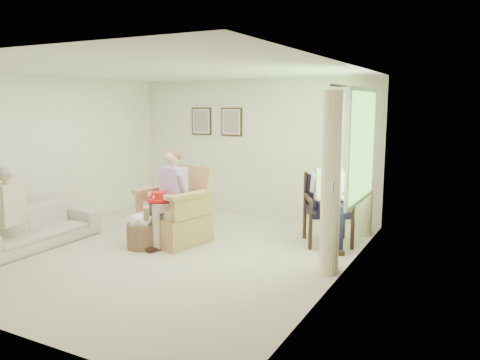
{
  "coord_description": "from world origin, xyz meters",
  "views": [
    {
      "loc": [
        3.99,
        -5.39,
        2.15
      ],
      "look_at": [
        0.91,
        0.49,
        1.05
      ],
      "focal_mm": 35.0,
      "sensor_mm": 36.0,
      "label": 1
    }
  ],
  "objects_px": {
    "person_wicker": "(170,190)",
    "hatbox": "(143,230)",
    "person_dark": "(327,191)",
    "person_sofa": "(4,206)",
    "wood_armchair": "(330,206)",
    "wicker_armchair": "(176,218)",
    "sofa": "(33,227)",
    "red_hat": "(159,198)"
  },
  "relations": [
    {
      "from": "person_wicker",
      "to": "hatbox",
      "type": "relative_size",
      "value": 2.01
    },
    {
      "from": "person_dark",
      "to": "hatbox",
      "type": "bearing_deg",
      "value": -177.77
    },
    {
      "from": "person_dark",
      "to": "person_sofa",
      "type": "height_order",
      "value": "person_dark"
    },
    {
      "from": "wood_armchair",
      "to": "person_wicker",
      "type": "bearing_deg",
      "value": -178.14
    },
    {
      "from": "person_dark",
      "to": "person_sofa",
      "type": "xyz_separation_m",
      "value": [
        -3.9,
        -2.56,
        -0.13
      ]
    },
    {
      "from": "wicker_armchair",
      "to": "sofa",
      "type": "relative_size",
      "value": 0.58
    },
    {
      "from": "sofa",
      "to": "person_dark",
      "type": "relative_size",
      "value": 1.43
    },
    {
      "from": "wood_armchair",
      "to": "hatbox",
      "type": "bearing_deg",
      "value": -174.77
    },
    {
      "from": "wicker_armchair",
      "to": "person_dark",
      "type": "distance_m",
      "value": 2.36
    },
    {
      "from": "person_wicker",
      "to": "person_sofa",
      "type": "relative_size",
      "value": 1.13
    },
    {
      "from": "sofa",
      "to": "hatbox",
      "type": "distance_m",
      "value": 1.68
    },
    {
      "from": "red_hat",
      "to": "hatbox",
      "type": "height_order",
      "value": "red_hat"
    },
    {
      "from": "wicker_armchair",
      "to": "person_wicker",
      "type": "xyz_separation_m",
      "value": [
        0.0,
        -0.15,
        0.47
      ]
    },
    {
      "from": "person_sofa",
      "to": "red_hat",
      "type": "relative_size",
      "value": 3.71
    },
    {
      "from": "person_dark",
      "to": "person_sofa",
      "type": "bearing_deg",
      "value": -174.77
    },
    {
      "from": "sofa",
      "to": "hatbox",
      "type": "xyz_separation_m",
      "value": [
        1.51,
        0.72,
        -0.02
      ]
    },
    {
      "from": "person_wicker",
      "to": "wood_armchair",
      "type": "bearing_deg",
      "value": 42.93
    },
    {
      "from": "red_hat",
      "to": "hatbox",
      "type": "xyz_separation_m",
      "value": [
        -0.2,
        -0.15,
        -0.48
      ]
    },
    {
      "from": "wood_armchair",
      "to": "hatbox",
      "type": "height_order",
      "value": "wood_armchair"
    },
    {
      "from": "wicker_armchair",
      "to": "person_sofa",
      "type": "height_order",
      "value": "person_sofa"
    },
    {
      "from": "red_hat",
      "to": "wood_armchair",
      "type": "bearing_deg",
      "value": 32.93
    },
    {
      "from": "wood_armchair",
      "to": "red_hat",
      "type": "xyz_separation_m",
      "value": [
        -2.19,
        -1.42,
        0.18
      ]
    },
    {
      "from": "wood_armchair",
      "to": "person_sofa",
      "type": "bearing_deg",
      "value": -173.03
    },
    {
      "from": "wood_armchair",
      "to": "sofa",
      "type": "xyz_separation_m",
      "value": [
        -3.9,
        -2.28,
        -0.28
      ]
    },
    {
      "from": "sofa",
      "to": "hatbox",
      "type": "relative_size",
      "value": 2.86
    },
    {
      "from": "person_wicker",
      "to": "red_hat",
      "type": "bearing_deg",
      "value": -93.81
    },
    {
      "from": "person_wicker",
      "to": "person_dark",
      "type": "relative_size",
      "value": 1.0
    },
    {
      "from": "person_dark",
      "to": "red_hat",
      "type": "relative_size",
      "value": 4.16
    },
    {
      "from": "wood_armchair",
      "to": "sofa",
      "type": "height_order",
      "value": "wood_armchair"
    },
    {
      "from": "red_hat",
      "to": "wicker_armchair",
      "type": "bearing_deg",
      "value": 80.39
    },
    {
      "from": "wicker_armchair",
      "to": "hatbox",
      "type": "xyz_separation_m",
      "value": [
        -0.26,
        -0.49,
        -0.1
      ]
    },
    {
      "from": "wood_armchair",
      "to": "person_sofa",
      "type": "distance_m",
      "value": 4.76
    },
    {
      "from": "sofa",
      "to": "red_hat",
      "type": "bearing_deg",
      "value": -63.16
    },
    {
      "from": "wicker_armchair",
      "to": "person_wicker",
      "type": "relative_size",
      "value": 0.83
    },
    {
      "from": "person_sofa",
      "to": "hatbox",
      "type": "height_order",
      "value": "person_sofa"
    },
    {
      "from": "wicker_armchair",
      "to": "person_sofa",
      "type": "distance_m",
      "value": 2.45
    },
    {
      "from": "wood_armchair",
      "to": "hatbox",
      "type": "distance_m",
      "value": 2.87
    },
    {
      "from": "wicker_armchair",
      "to": "red_hat",
      "type": "relative_size",
      "value": 3.45
    },
    {
      "from": "wicker_armchair",
      "to": "red_hat",
      "type": "bearing_deg",
      "value": -86.56
    },
    {
      "from": "red_hat",
      "to": "person_dark",
      "type": "bearing_deg",
      "value": 29.63
    },
    {
      "from": "sofa",
      "to": "person_wicker",
      "type": "height_order",
      "value": "person_wicker"
    },
    {
      "from": "wicker_armchair",
      "to": "person_dark",
      "type": "bearing_deg",
      "value": 35.9
    }
  ]
}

